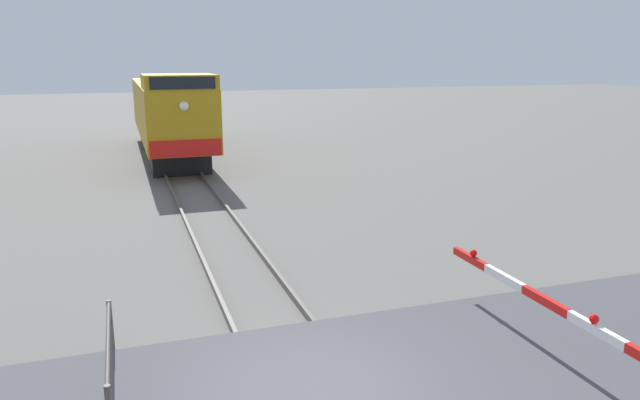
{
  "coord_description": "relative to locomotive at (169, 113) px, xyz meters",
  "views": [
    {
      "loc": [
        -2.37,
        -7.15,
        4.78
      ],
      "look_at": [
        1.12,
        3.16,
        2.16
      ],
      "focal_mm": 33.41,
      "sensor_mm": 36.0,
      "label": 1
    }
  ],
  "objects": [
    {
      "name": "road_surface",
      "position": [
        0.0,
        -22.72,
        -2.05
      ],
      "size": [
        36.0,
        4.54,
        0.16
      ],
      "primitive_type": "cube",
      "color": "#47474C",
      "rests_on": "ground_plane"
    },
    {
      "name": "guard_railing",
      "position": [
        -2.74,
        -21.62,
        -1.51
      ],
      "size": [
        0.08,
        2.78,
        0.95
      ],
      "color": "#4C4742",
      "rests_on": "ground_plane"
    },
    {
      "name": "locomotive",
      "position": [
        0.0,
        0.0,
        0.0
      ],
      "size": [
        2.82,
        14.64,
        4.12
      ],
      "color": "black",
      "rests_on": "ground_plane"
    },
    {
      "name": "rail_track_right",
      "position": [
        0.72,
        -22.72,
        -2.05
      ],
      "size": [
        0.08,
        80.0,
        0.15
      ],
      "primitive_type": "cube",
      "color": "#59544C",
      "rests_on": "ground_plane"
    }
  ]
}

